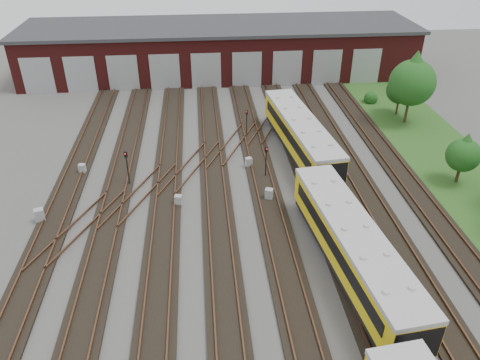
{
  "coord_description": "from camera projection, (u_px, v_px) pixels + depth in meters",
  "views": [
    {
      "loc": [
        -2.96,
        -21.84,
        20.5
      ],
      "look_at": [
        -0.19,
        8.41,
        2.0
      ],
      "focal_mm": 35.0,
      "sensor_mm": 36.0,
      "label": 1
    }
  ],
  "objects": [
    {
      "name": "relay_cabinet_3",
      "position": [
        249.0,
        162.0,
        41.08
      ],
      "size": [
        0.65,
        0.59,
        0.91
      ],
      "primitive_type": "cube",
      "rotation": [
        0.0,
        0.0,
        0.3
      ],
      "color": "#9B9DA0",
      "rests_on": "ground"
    },
    {
      "name": "tree_0",
      "position": [
        413.0,
        77.0,
        46.84
      ],
      "size": [
        4.64,
        4.64,
        7.69
      ],
      "color": "#342717",
      "rests_on": "ground"
    },
    {
      "name": "relay_cabinet_1",
      "position": [
        82.0,
        169.0,
        40.1
      ],
      "size": [
        0.6,
        0.52,
        0.91
      ],
      "primitive_type": "cube",
      "rotation": [
        0.0,
        0.0,
        -0.13
      ],
      "color": "#9B9DA0",
      "rests_on": "ground"
    },
    {
      "name": "grass_verge",
      "position": [
        464.0,
        179.0,
        39.44
      ],
      "size": [
        8.0,
        55.0,
        0.05
      ],
      "primitive_type": "cube",
      "color": "#284F1A",
      "rests_on": "ground"
    },
    {
      "name": "tree_3",
      "position": [
        464.0,
        151.0,
        37.58
      ],
      "size": [
        2.74,
        2.74,
        4.55
      ],
      "color": "#342717",
      "rests_on": "ground"
    },
    {
      "name": "signal_mast_1",
      "position": [
        247.0,
        120.0,
        45.67
      ],
      "size": [
        0.25,
        0.24,
        2.78
      ],
      "rotation": [
        0.0,
        0.0,
        -0.35
      ],
      "color": "black",
      "rests_on": "ground"
    },
    {
      "name": "relay_cabinet_4",
      "position": [
        269.0,
        194.0,
        36.6
      ],
      "size": [
        0.72,
        0.66,
        0.99
      ],
      "primitive_type": "cube",
      "rotation": [
        0.0,
        0.0,
        -0.33
      ],
      "color": "#9B9DA0",
      "rests_on": "ground"
    },
    {
      "name": "relay_cabinet_2",
      "position": [
        178.0,
        201.0,
        35.94
      ],
      "size": [
        0.63,
        0.56,
        0.91
      ],
      "primitive_type": "cube",
      "rotation": [
        0.0,
        0.0,
        -0.21
      ],
      "color": "#9B9DA0",
      "rests_on": "ground"
    },
    {
      "name": "bush_2",
      "position": [
        375.0,
        75.0,
        60.39
      ],
      "size": [
        1.47,
        1.47,
        1.47
      ],
      "primitive_type": "sphere",
      "color": "#1C4C15",
      "rests_on": "ground"
    },
    {
      "name": "bush_1",
      "position": [
        371.0,
        96.0,
        53.78
      ],
      "size": [
        1.56,
        1.56,
        1.56
      ],
      "primitive_type": "sphere",
      "color": "#1C4C15",
      "rests_on": "ground"
    },
    {
      "name": "maintenance_shed",
      "position": [
        220.0,
        49.0,
        61.8
      ],
      "size": [
        51.0,
        12.5,
        6.35
      ],
      "color": "#501514",
      "rests_on": "ground"
    },
    {
      "name": "ground",
      "position": [
        255.0,
        276.0,
        29.47
      ],
      "size": [
        120.0,
        120.0,
        0.0
      ],
      "primitive_type": "plane",
      "color": "#42403D",
      "rests_on": "ground"
    },
    {
      "name": "tree_1",
      "position": [
        401.0,
        87.0,
        49.61
      ],
      "size": [
        2.99,
        2.99,
        4.96
      ],
      "color": "#342717",
      "rests_on": "ground"
    },
    {
      "name": "relay_cabinet_0",
      "position": [
        40.0,
        216.0,
        34.1
      ],
      "size": [
        0.79,
        0.72,
        1.09
      ],
      "primitive_type": "cube",
      "rotation": [
        0.0,
        0.0,
        0.31
      ],
      "color": "#9B9DA0",
      "rests_on": "ground"
    },
    {
      "name": "signal_mast_0",
      "position": [
        127.0,
        164.0,
        37.68
      ],
      "size": [
        0.28,
        0.26,
        3.13
      ],
      "rotation": [
        0.0,
        0.0,
        -0.29
      ],
      "color": "black",
      "rests_on": "ground"
    },
    {
      "name": "track_network",
      "position": [
        252.0,
        268.0,
        29.9
      ],
      "size": [
        30.4,
        70.0,
        0.33
      ],
      "color": "black",
      "rests_on": "ground"
    },
    {
      "name": "metro_train",
      "position": [
        353.0,
        248.0,
        28.81
      ],
      "size": [
        4.43,
        47.43,
        3.15
      ],
      "rotation": [
        0.0,
        0.0,
        0.11
      ],
      "color": "black",
      "rests_on": "ground"
    },
    {
      "name": "signal_mast_3",
      "position": [
        320.0,
        149.0,
        39.68
      ],
      "size": [
        0.32,
        0.3,
        3.3
      ],
      "rotation": [
        0.0,
        0.0,
        -0.28
      ],
      "color": "black",
      "rests_on": "ground"
    },
    {
      "name": "signal_mast_2",
      "position": [
        266.0,
        158.0,
        38.87
      ],
      "size": [
        0.27,
        0.26,
        2.88
      ],
      "rotation": [
        0.0,
        0.0,
        0.36
      ],
      "color": "black",
      "rests_on": "ground"
    }
  ]
}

